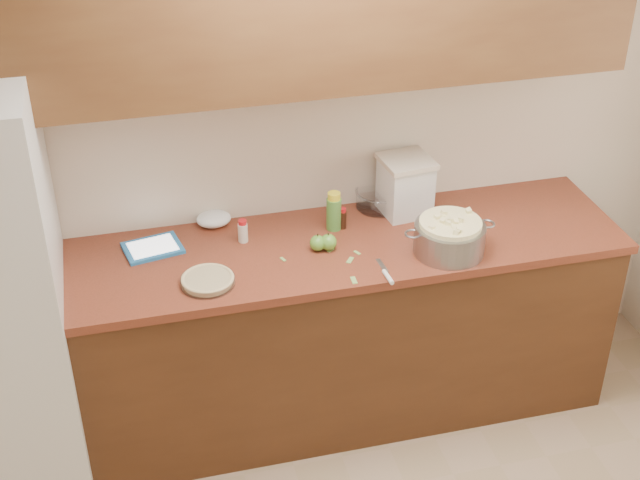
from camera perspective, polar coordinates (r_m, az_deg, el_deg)
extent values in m
plane|color=beige|center=(3.94, -0.96, 6.82)|extent=(3.60, 0.00, 3.60)
cube|color=#492814|center=(4.11, 0.20, -6.00)|extent=(2.60, 0.65, 0.88)
cube|color=brown|center=(3.85, 0.21, -0.58)|extent=(2.64, 0.68, 0.04)
cylinder|color=silver|center=(3.61, -7.20, -2.62)|extent=(0.22, 0.22, 0.03)
cylinder|color=tan|center=(3.61, -7.20, -2.60)|extent=(0.20, 0.20, 0.03)
torus|color=tan|center=(3.60, -7.21, -2.46)|extent=(0.21, 0.21, 0.02)
cylinder|color=gray|center=(3.80, 8.27, 0.09)|extent=(0.30, 0.30, 0.13)
torus|color=gray|center=(3.72, 5.95, 0.39)|extent=(0.07, 0.07, 0.01)
torus|color=gray|center=(3.84, 10.63, 1.02)|extent=(0.07, 0.07, 0.01)
cylinder|color=#F9EBA8|center=(3.79, 8.29, 0.30)|extent=(0.26, 0.26, 0.14)
cube|color=silver|center=(4.05, 5.47, 3.34)|extent=(0.22, 0.22, 0.25)
cube|color=beige|center=(3.98, 5.56, 5.05)|extent=(0.24, 0.24, 0.02)
cube|color=#2268A4|center=(3.87, -10.66, -0.51)|extent=(0.27, 0.22, 0.02)
cube|color=white|center=(3.87, -10.67, -0.40)|extent=(0.22, 0.18, 0.00)
cube|color=gray|center=(3.71, 4.00, -1.64)|extent=(0.03, 0.11, 0.00)
cylinder|color=white|center=(3.63, 4.38, -2.37)|extent=(0.02, 0.09, 0.02)
cylinder|color=#4C8C38|center=(3.92, 0.89, 1.68)|extent=(0.07, 0.07, 0.15)
cylinder|color=yellow|center=(3.88, 0.90, 2.83)|extent=(0.06, 0.06, 0.03)
cylinder|color=beige|center=(3.86, -4.96, 0.47)|extent=(0.04, 0.04, 0.09)
cylinder|color=red|center=(3.83, -4.99, 1.14)|extent=(0.04, 0.04, 0.02)
cylinder|color=black|center=(3.94, 1.45, 1.31)|extent=(0.04, 0.04, 0.08)
cylinder|color=red|center=(3.92, 1.46, 1.94)|extent=(0.03, 0.03, 0.02)
cylinder|color=silver|center=(4.12, 3.85, 2.66)|extent=(0.22, 0.22, 0.08)
torus|color=silver|center=(4.10, 3.87, 3.14)|extent=(0.23, 0.23, 0.01)
ellipsoid|color=white|center=(3.99, -6.82, 1.35)|extent=(0.16, 0.13, 0.06)
sphere|color=#57912D|center=(3.79, -0.15, -0.20)|extent=(0.07, 0.07, 0.07)
cylinder|color=#3F2D19|center=(3.77, -0.15, 0.33)|extent=(0.01, 0.01, 0.01)
sphere|color=#57912D|center=(3.79, 0.54, -0.14)|extent=(0.07, 0.07, 0.07)
cylinder|color=#3F2D19|center=(3.77, 0.54, 0.40)|extent=(0.01, 0.01, 0.01)
cube|color=#87B658|center=(3.80, 0.69, -0.66)|extent=(0.04, 0.03, 0.00)
cube|color=#87B658|center=(3.74, 1.94, -1.30)|extent=(0.04, 0.05, 0.00)
cube|color=#87B658|center=(3.79, 2.39, -0.82)|extent=(0.03, 0.04, 0.00)
cube|color=#87B658|center=(3.75, -2.39, -1.24)|extent=(0.02, 0.03, 0.00)
cube|color=#87B658|center=(3.61, 2.18, -2.59)|extent=(0.02, 0.05, 0.00)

